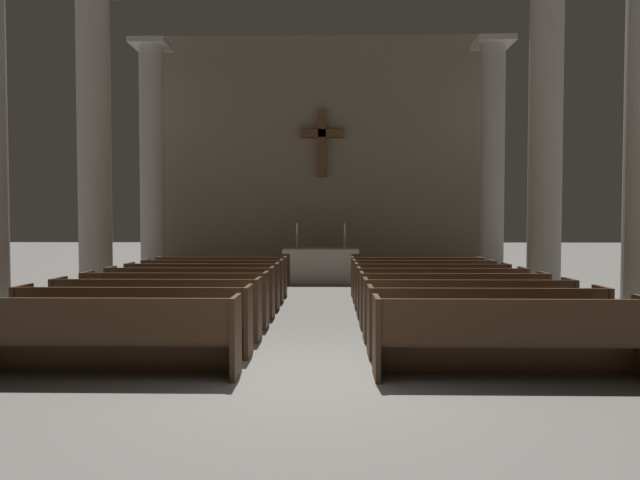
# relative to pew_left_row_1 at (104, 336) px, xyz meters

# --- Properties ---
(ground_plane) EXTENTS (80.00, 80.00, 0.00)m
(ground_plane) POSITION_rel_pew_left_row_1_xyz_m (2.35, 0.04, -0.48)
(ground_plane) COLOR #66635E
(pew_left_row_1) EXTENTS (3.13, 0.50, 0.95)m
(pew_left_row_1) POSITION_rel_pew_left_row_1_xyz_m (0.00, 0.00, 0.00)
(pew_left_row_1) COLOR #422B19
(pew_left_row_1) RESTS_ON ground
(pew_left_row_2) EXTENTS (3.13, 0.50, 0.95)m
(pew_left_row_2) POSITION_rel_pew_left_row_1_xyz_m (0.00, 0.99, 0.00)
(pew_left_row_2) COLOR #422B19
(pew_left_row_2) RESTS_ON ground
(pew_left_row_3) EXTENTS (3.13, 0.50, 0.95)m
(pew_left_row_3) POSITION_rel_pew_left_row_1_xyz_m (0.00, 1.98, 0.00)
(pew_left_row_3) COLOR #422B19
(pew_left_row_3) RESTS_ON ground
(pew_left_row_4) EXTENTS (3.13, 0.50, 0.95)m
(pew_left_row_4) POSITION_rel_pew_left_row_1_xyz_m (0.00, 2.97, 0.00)
(pew_left_row_4) COLOR #422B19
(pew_left_row_4) RESTS_ON ground
(pew_left_row_5) EXTENTS (3.13, 0.50, 0.95)m
(pew_left_row_5) POSITION_rel_pew_left_row_1_xyz_m (0.00, 3.97, 0.00)
(pew_left_row_5) COLOR #422B19
(pew_left_row_5) RESTS_ON ground
(pew_left_row_6) EXTENTS (3.13, 0.50, 0.95)m
(pew_left_row_6) POSITION_rel_pew_left_row_1_xyz_m (0.00, 4.96, 0.00)
(pew_left_row_6) COLOR #422B19
(pew_left_row_6) RESTS_ON ground
(pew_left_row_7) EXTENTS (3.13, 0.50, 0.95)m
(pew_left_row_7) POSITION_rel_pew_left_row_1_xyz_m (0.00, 5.95, 0.00)
(pew_left_row_7) COLOR #422B19
(pew_left_row_7) RESTS_ON ground
(pew_left_row_8) EXTENTS (3.13, 0.50, 0.95)m
(pew_left_row_8) POSITION_rel_pew_left_row_1_xyz_m (0.00, 6.94, 0.00)
(pew_left_row_8) COLOR #422B19
(pew_left_row_8) RESTS_ON ground
(pew_right_row_1) EXTENTS (3.13, 0.50, 0.95)m
(pew_right_row_1) POSITION_rel_pew_left_row_1_xyz_m (4.70, 0.00, 0.00)
(pew_right_row_1) COLOR #422B19
(pew_right_row_1) RESTS_ON ground
(pew_right_row_2) EXTENTS (3.13, 0.50, 0.95)m
(pew_right_row_2) POSITION_rel_pew_left_row_1_xyz_m (4.70, 0.99, 0.00)
(pew_right_row_2) COLOR #422B19
(pew_right_row_2) RESTS_ON ground
(pew_right_row_3) EXTENTS (3.13, 0.50, 0.95)m
(pew_right_row_3) POSITION_rel_pew_left_row_1_xyz_m (4.70, 1.98, 0.00)
(pew_right_row_3) COLOR #422B19
(pew_right_row_3) RESTS_ON ground
(pew_right_row_4) EXTENTS (3.13, 0.50, 0.95)m
(pew_right_row_4) POSITION_rel_pew_left_row_1_xyz_m (4.70, 2.97, 0.00)
(pew_right_row_4) COLOR #422B19
(pew_right_row_4) RESTS_ON ground
(pew_right_row_5) EXTENTS (3.13, 0.50, 0.95)m
(pew_right_row_5) POSITION_rel_pew_left_row_1_xyz_m (4.70, 3.97, 0.00)
(pew_right_row_5) COLOR #422B19
(pew_right_row_5) RESTS_ON ground
(pew_right_row_6) EXTENTS (3.13, 0.50, 0.95)m
(pew_right_row_6) POSITION_rel_pew_left_row_1_xyz_m (4.70, 4.96, 0.00)
(pew_right_row_6) COLOR #422B19
(pew_right_row_6) RESTS_ON ground
(pew_right_row_7) EXTENTS (3.13, 0.50, 0.95)m
(pew_right_row_7) POSITION_rel_pew_left_row_1_xyz_m (4.70, 5.95, 0.00)
(pew_right_row_7) COLOR #422B19
(pew_right_row_7) RESTS_ON ground
(pew_right_row_8) EXTENTS (3.13, 0.50, 0.95)m
(pew_right_row_8) POSITION_rel_pew_left_row_1_xyz_m (4.70, 6.94, 0.00)
(pew_right_row_8) COLOR #422B19
(pew_right_row_8) RESTS_ON ground
(column_left_second) EXTENTS (1.08, 1.08, 7.15)m
(column_left_second) POSITION_rel_pew_left_row_1_xyz_m (-2.72, 6.10, 3.01)
(column_left_second) COLOR #ADA89E
(column_left_second) RESTS_ON ground
(column_right_second) EXTENTS (1.08, 1.08, 7.15)m
(column_right_second) POSITION_rel_pew_left_row_1_xyz_m (7.42, 6.10, 3.01)
(column_right_second) COLOR #ADA89E
(column_right_second) RESTS_ON ground
(column_left_third) EXTENTS (1.08, 1.08, 7.15)m
(column_left_third) POSITION_rel_pew_left_row_1_xyz_m (-2.72, 10.15, 3.01)
(column_left_third) COLOR #ADA89E
(column_left_third) RESTS_ON ground
(column_right_third) EXTENTS (1.08, 1.08, 7.15)m
(column_right_third) POSITION_rel_pew_left_row_1_xyz_m (7.42, 10.15, 3.01)
(column_right_third) COLOR #ADA89E
(column_right_third) RESTS_ON ground
(altar) EXTENTS (2.20, 0.90, 1.01)m
(altar) POSITION_rel_pew_left_row_1_xyz_m (2.35, 9.78, 0.06)
(altar) COLOR #BCB7AD
(altar) RESTS_ON ground
(candlestick_left) EXTENTS (0.16, 0.16, 0.74)m
(candlestick_left) POSITION_rel_pew_left_row_1_xyz_m (1.65, 9.78, 0.77)
(candlestick_left) COLOR #B79338
(candlestick_left) RESTS_ON altar
(candlestick_right) EXTENTS (0.16, 0.16, 0.74)m
(candlestick_right) POSITION_rel_pew_left_row_1_xyz_m (3.05, 9.78, 0.77)
(candlestick_right) COLOR #B79338
(candlestick_right) RESTS_ON altar
(apse_with_cross) EXTENTS (11.29, 0.51, 7.94)m
(apse_with_cross) POSITION_rel_pew_left_row_1_xyz_m (2.35, 12.16, 3.50)
(apse_with_cross) COLOR gray
(apse_with_cross) RESTS_ON ground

